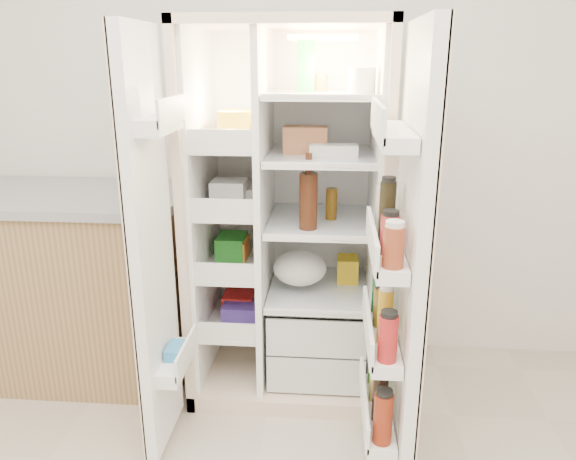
{
  "coord_description": "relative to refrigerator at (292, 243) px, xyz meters",
  "views": [
    {
      "loc": [
        0.28,
        -0.94,
        1.63
      ],
      "look_at": [
        0.1,
        1.25,
        0.94
      ],
      "focal_mm": 34.0,
      "sensor_mm": 36.0,
      "label": 1
    }
  ],
  "objects": [
    {
      "name": "wall_back",
      "position": [
        -0.09,
        0.35,
        0.61
      ],
      "size": [
        4.0,
        0.02,
        2.7
      ],
      "primitive_type": "cube",
      "color": "white",
      "rests_on": "floor"
    },
    {
      "name": "refrigerator",
      "position": [
        0.0,
        0.0,
        0.0
      ],
      "size": [
        0.92,
        0.7,
        1.8
      ],
      "color": "beige",
      "rests_on": "floor"
    },
    {
      "name": "freezer_door",
      "position": [
        -0.51,
        -0.6,
        0.15
      ],
      "size": [
        0.15,
        0.4,
        1.72
      ],
      "color": "white",
      "rests_on": "floor"
    },
    {
      "name": "fridge_door",
      "position": [
        0.47,
        -0.69,
        0.12
      ],
      "size": [
        0.17,
        0.58,
        1.72
      ],
      "color": "white",
      "rests_on": "floor"
    },
    {
      "name": "kitchen_counter",
      "position": [
        -1.21,
        -0.03,
        -0.25
      ],
      "size": [
        1.36,
        0.72,
        0.99
      ],
      "color": "#9A7B4D",
      "rests_on": "floor"
    }
  ]
}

